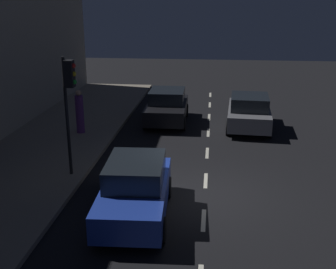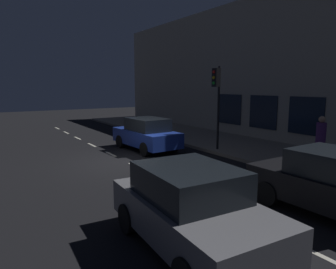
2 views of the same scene
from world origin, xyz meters
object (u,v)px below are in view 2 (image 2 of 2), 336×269
at_px(parked_car_0, 192,208).
at_px(parked_car_1, 333,183).
at_px(traffic_light, 217,88).
at_px(parked_car_2, 146,134).
at_px(pedestrian_0, 320,143).

distance_m(parked_car_0, parked_car_1, 3.89).
relative_size(traffic_light, parked_car_0, 0.99).
xyz_separation_m(parked_car_1, parked_car_2, (-0.16, 9.17, -0.00)).
bearing_deg(parked_car_0, traffic_light, -130.98).
distance_m(parked_car_1, parked_car_2, 9.17).
distance_m(parked_car_2, pedestrian_0, 7.65).
height_order(parked_car_1, parked_car_2, same).
bearing_deg(parked_car_2, traffic_light, -45.46).
bearing_deg(pedestrian_0, traffic_light, 11.75).
distance_m(parked_car_0, pedestrian_0, 7.58).
relative_size(parked_car_1, pedestrian_0, 2.04).
bearing_deg(parked_car_2, parked_car_0, -116.07).
bearing_deg(parked_car_1, parked_car_0, 170.19).
bearing_deg(parked_car_0, parked_car_1, 174.40).
relative_size(parked_car_2, pedestrian_0, 2.13).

